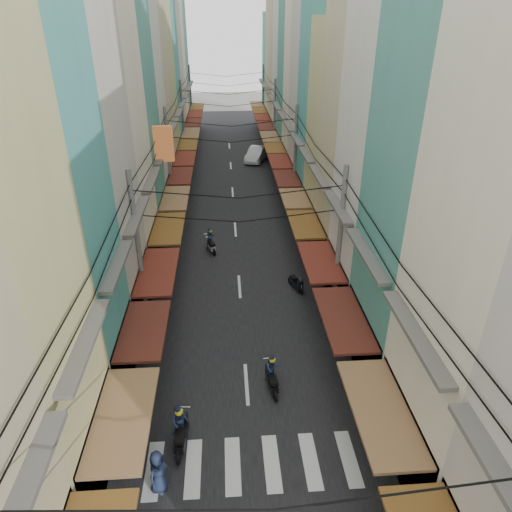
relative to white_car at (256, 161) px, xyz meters
name	(u,v)px	position (x,y,z in m)	size (l,w,h in m)	color
ground	(244,354)	(-2.83, -31.62, 0.00)	(160.00, 160.00, 0.00)	slate
road	(233,200)	(-2.83, -11.62, 0.01)	(10.00, 80.00, 0.02)	black
sidewalk_left	(157,202)	(-9.33, -11.62, 0.03)	(3.00, 80.00, 0.06)	slate
sidewalk_right	(308,198)	(3.67, -11.62, 0.03)	(3.00, 80.00, 0.06)	slate
crosswalk	(252,464)	(-2.83, -37.62, 0.03)	(7.55, 2.40, 0.01)	silver
building_row_left	(115,87)	(-10.75, -15.06, 9.78)	(7.80, 67.67, 23.70)	beige
building_row_right	(344,90)	(5.08, -15.17, 9.41)	(7.80, 68.98, 22.59)	teal
utility_poles	(233,137)	(-2.83, -16.61, 6.59)	(10.20, 66.13, 8.20)	slate
white_car	(256,161)	(0.00, 0.00, 0.00)	(5.25, 2.06, 1.85)	silver
bicycle	(403,393)	(3.78, -34.62, 0.00)	(0.67, 1.80, 1.24)	black
moving_scooters	(229,336)	(-3.54, -30.93, 0.55)	(6.24, 17.42, 1.94)	black
parked_scooters	(363,400)	(1.79, -35.37, 0.49)	(12.70, 15.89, 1.01)	black
pedestrians	(165,336)	(-6.48, -31.35, 1.05)	(13.65, 23.38, 2.24)	#28212C
market_umbrella	(440,376)	(4.37, -36.02, 2.22)	(2.39, 2.39, 2.52)	#B2B2B7
traffic_sign	(404,383)	(2.77, -36.46, 2.41)	(0.10, 0.72, 3.26)	slate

